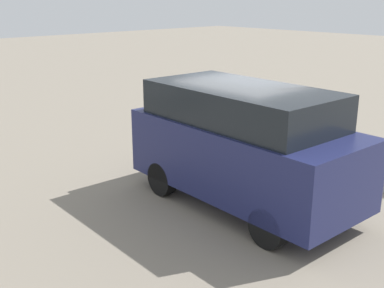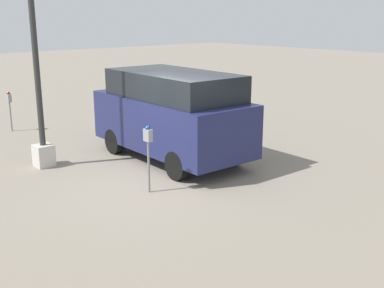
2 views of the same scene
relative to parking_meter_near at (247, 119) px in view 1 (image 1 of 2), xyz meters
name	(u,v)px [view 1 (image 1 of 2)]	position (x,y,z in m)	size (l,w,h in m)	color
ground_plane	(248,174)	(0.58, -0.59, -1.08)	(80.00, 80.00, 0.00)	gray
parking_meter_near	(247,119)	(0.00, 0.00, 0.00)	(0.20, 0.11, 1.47)	gray
parked_van	(243,143)	(1.57, -1.91, 0.15)	(4.62, 2.19, 2.30)	navy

